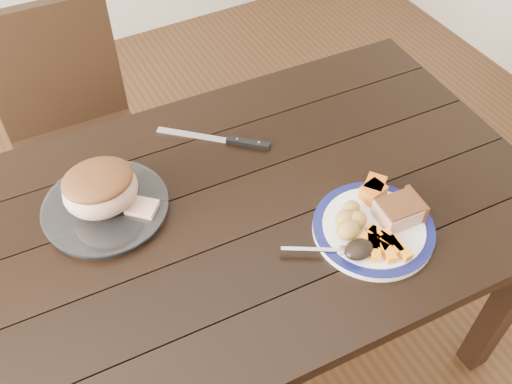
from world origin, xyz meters
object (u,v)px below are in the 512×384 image
dining_table (225,235)px  roast_joint (101,190)px  pork_slice (399,211)px  chair_far (75,130)px  serving_platter (106,208)px  dinner_plate (373,229)px  fork (326,250)px  carving_knife (234,141)px

dining_table → roast_joint: size_ratio=9.24×
dining_table → pork_slice: (0.35, -0.23, 0.14)m
roast_joint → chair_far: bearing=86.0°
serving_platter → roast_joint: bearing=0.0°
chair_far → pork_slice: size_ratio=9.30×
dinner_plate → serving_platter: (-0.53, 0.36, 0.00)m
dining_table → pork_slice: bearing=-33.0°
fork → roast_joint: (-0.40, 0.37, 0.05)m
dining_table → fork: fork is taller
dinner_plate → carving_knife: 0.45m
serving_platter → pork_slice: pork_slice is taller
dinner_plate → fork: fork is taller
chair_far → fork: chair_far is taller
chair_far → serving_platter: size_ratio=3.13×
serving_platter → pork_slice: (0.60, -0.37, 0.03)m
serving_platter → fork: (0.40, -0.37, 0.01)m
pork_slice → carving_knife: size_ratio=0.40×
serving_platter → dining_table: bearing=-29.4°
dinner_plate → pork_slice: bearing=-4.8°
chair_far → carving_knife: 0.67m
dinner_plate → carving_knife: dinner_plate is taller
chair_far → dinner_plate: chair_far is taller
pork_slice → roast_joint: roast_joint is taller
chair_far → dining_table: bearing=108.0°
serving_platter → pork_slice: bearing=-31.5°
carving_knife → chair_far: bearing=164.8°
roast_joint → carving_knife: size_ratio=0.70×
fork → carving_knife: fork is taller
pork_slice → fork: size_ratio=0.62×
fork → roast_joint: 0.54m
dining_table → carving_knife: size_ratio=6.51×
chair_far → serving_platter: chair_far is taller
dining_table → chair_far: 0.78m
dinner_plate → roast_joint: (-0.53, 0.36, 0.07)m
serving_platter → chair_far: bearing=86.0°
roast_joint → pork_slice: bearing=-31.5°
dinner_plate → pork_slice: pork_slice is taller
pork_slice → carving_knife: bearing=116.2°
pork_slice → serving_platter: bearing=148.5°
dining_table → chair_far: chair_far is taller
serving_platter → carving_knife: 0.39m
dinner_plate → fork: 0.14m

